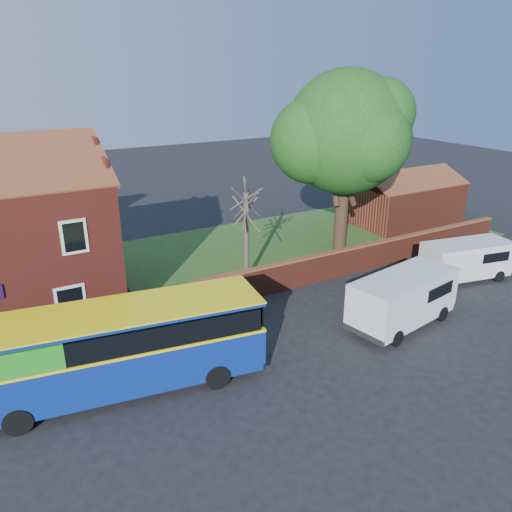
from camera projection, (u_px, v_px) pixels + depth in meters
ground at (219, 403)px, 17.91m from camera, size 120.00×120.00×0.00m
grass_strip at (306, 240)px, 34.47m from camera, size 26.00×12.00×0.04m
boundary_wall at (366, 257)px, 29.33m from camera, size 22.00×0.38×1.60m
outbuilding at (404, 202)px, 38.08m from camera, size 8.20×5.06×4.17m
bus at (106, 348)px, 17.90m from camera, size 10.96×4.20×3.25m
van_near at (403, 297)px, 22.89m from camera, size 5.85×3.13×2.44m
van_far at (467, 259)px, 27.87m from camera, size 5.25×2.91×2.18m
large_tree at (345, 136)px, 29.66m from camera, size 9.26×7.33×11.30m
bare_tree at (246, 233)px, 26.97m from camera, size 2.09×2.48×5.56m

